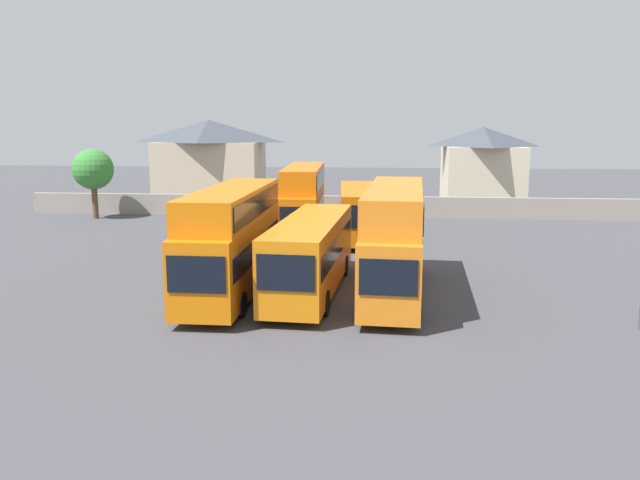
# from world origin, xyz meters

# --- Properties ---
(ground) EXTENTS (140.00, 140.00, 0.00)m
(ground) POSITION_xyz_m (0.00, 18.00, 0.00)
(ground) COLOR #424247
(depot_boundary_wall) EXTENTS (56.00, 0.50, 1.80)m
(depot_boundary_wall) POSITION_xyz_m (0.00, 25.36, 0.90)
(depot_boundary_wall) COLOR gray
(depot_boundary_wall) RESTS_ON ground
(bus_1) EXTENTS (2.68, 11.55, 4.97)m
(bus_1) POSITION_xyz_m (-3.81, -0.27, 2.80)
(bus_1) COLOR orange
(bus_1) RESTS_ON ground
(bus_2) EXTENTS (3.26, 11.76, 3.52)m
(bus_2) POSITION_xyz_m (-0.17, 0.28, 2.01)
(bus_2) COLOR orange
(bus_2) RESTS_ON ground
(bus_3) EXTENTS (3.18, 12.11, 5.05)m
(bus_3) POSITION_xyz_m (3.73, 0.38, 2.85)
(bus_3) COLOR orange
(bus_3) RESTS_ON ground
(bus_4) EXTENTS (2.92, 11.57, 4.95)m
(bus_4) POSITION_xyz_m (-2.36, 15.66, 2.79)
(bus_4) COLOR orange
(bus_4) RESTS_ON ground
(bus_5) EXTENTS (3.18, 11.28, 3.53)m
(bus_5) POSITION_xyz_m (1.58, 15.03, 2.01)
(bus_5) COLOR orange
(bus_5) RESTS_ON ground
(house_terrace_left) EXTENTS (11.27, 6.67, 8.33)m
(house_terrace_left) POSITION_xyz_m (-14.75, 36.30, 4.25)
(house_terrace_left) COLOR #C6B293
(house_terrace_left) RESTS_ON ground
(house_terrace_centre) EXTENTS (7.63, 8.32, 7.62)m
(house_terrace_centre) POSITION_xyz_m (12.93, 34.39, 3.88)
(house_terrace_centre) COLOR beige
(house_terrace_centre) RESTS_ON ground
(tree_left_of_lot) EXTENTS (3.40, 3.40, 5.88)m
(tree_left_of_lot) POSITION_xyz_m (-20.97, 22.36, 4.13)
(tree_left_of_lot) COLOR brown
(tree_left_of_lot) RESTS_ON ground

